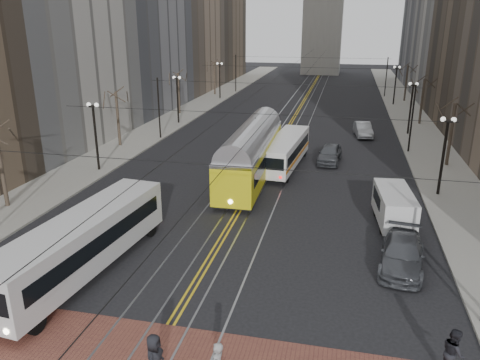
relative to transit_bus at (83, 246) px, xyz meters
The scene contains 17 objects.
ground 6.41m from the transit_bus, 21.08° to the right, with size 260.00×260.00×0.00m, color black.
sidewalk_left 43.76m from the transit_bus, 102.13° to the left, with size 5.00×140.00×0.15m, color gray.
sidewalk_right 47.58m from the transit_bus, 64.05° to the left, with size 5.00×140.00×0.15m, color gray.
streetcar_rails 43.18m from the transit_bus, 82.26° to the left, with size 4.80×130.00×0.02m, color gray.
centre_lines 43.18m from the transit_bus, 82.26° to the left, with size 0.42×130.00×0.01m, color gold.
lamp_posts 27.17m from the transit_bus, 77.64° to the left, with size 27.60×57.20×5.60m.
street_trees 33.54m from the transit_bus, 80.02° to the left, with size 31.68×53.28×5.60m.
trolley_wires 33.18m from the transit_bus, 79.89° to the left, with size 25.96×120.00×6.60m.
transit_bus is the anchor object (origin of this frame).
streetcar 17.40m from the transit_bus, 72.23° to the left, with size 2.81×15.13×3.57m, color gold.
rear_bus 21.68m from the transit_bus, 69.45° to the left, with size 2.26×10.39×2.71m, color white.
cargo_van 18.49m from the transit_bus, 31.19° to the left, with size 1.97×5.12×2.26m, color silver.
sedan_grey 25.41m from the transit_bus, 63.54° to the left, with size 1.95×4.85×1.65m, color #45484E.
sedan_silver 36.87m from the transit_bus, 66.82° to the left, with size 1.63×4.67×1.54m, color #B2B6BB.
sedan_parked 16.38m from the transit_bus, 14.59° to the left, with size 2.14×5.25×1.52m, color #45484D.
pedestrian_a 9.16m from the transit_bus, 44.82° to the right, with size 0.95×0.62×1.94m, color black.
pedestrian_c 17.23m from the transit_bus, 12.54° to the right, with size 0.94×0.73×1.92m, color black.
Camera 1 is at (6.59, -16.71, 12.24)m, focal length 35.00 mm.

